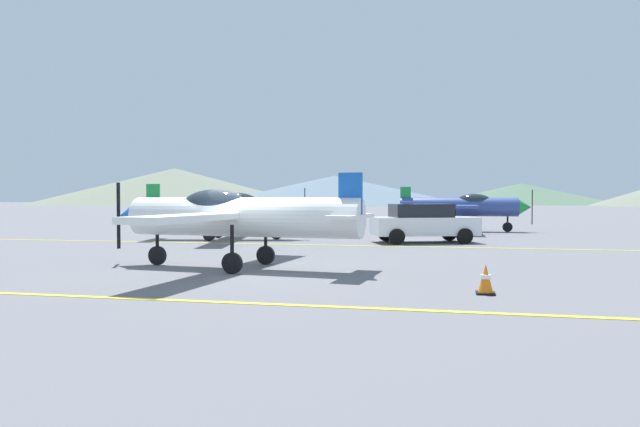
{
  "coord_description": "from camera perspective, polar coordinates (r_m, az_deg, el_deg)",
  "views": [
    {
      "loc": [
        5.13,
        -13.99,
        1.88
      ],
      "look_at": [
        -0.07,
        10.0,
        1.2
      ],
      "focal_mm": 32.09,
      "sensor_mm": 36.0,
      "label": 1
    }
  ],
  "objects": [
    {
      "name": "hill_left",
      "position": [
        173.89,
        -14.27,
        2.65
      ],
      "size": [
        80.94,
        80.94,
        10.53
      ],
      "primitive_type": "cone",
      "color": "slate",
      "rests_on": "ground_plane"
    },
    {
      "name": "car_sedan",
      "position": [
        24.28,
        10.26,
        -0.88
      ],
      "size": [
        4.65,
        3.14,
        1.62
      ],
      "color": "white",
      "rests_on": "ground_plane"
    },
    {
      "name": "apron_line_far",
      "position": [
        22.71,
        -0.86,
        -3.15
      ],
      "size": [
        80.0,
        0.16,
        0.01
      ],
      "primitive_type": "cube",
      "color": "yellow",
      "rests_on": "ground_plane"
    },
    {
      "name": "airplane_far",
      "position": [
        32.88,
        14.11,
        0.71
      ],
      "size": [
        7.19,
        8.31,
        2.5
      ],
      "color": "#33478C",
      "rests_on": "ground_plane"
    },
    {
      "name": "hill_centerleft",
      "position": [
        151.64,
        1.5,
        2.33
      ],
      "size": [
        70.11,
        70.11,
        7.75
      ],
      "primitive_type": "cone",
      "color": "slate",
      "rests_on": "ground_plane"
    },
    {
      "name": "airplane_near",
      "position": [
        15.34,
        -8.59,
        -0.19
      ],
      "size": [
        7.28,
        8.36,
        2.5
      ],
      "color": "white",
      "rests_on": "ground_plane"
    },
    {
      "name": "traffic_cone_front",
      "position": [
        11.64,
        16.19,
        -6.33
      ],
      "size": [
        0.36,
        0.36,
        0.59
      ],
      "color": "black",
      "rests_on": "ground_plane"
    },
    {
      "name": "hill_centerright",
      "position": [
        174.67,
        19.42,
        1.86
      ],
      "size": [
        52.54,
        52.54,
        6.01
      ],
      "primitive_type": "cone",
      "color": "#4C6651",
      "rests_on": "ground_plane"
    },
    {
      "name": "airplane_mid",
      "position": [
        26.06,
        -9.54,
        0.53
      ],
      "size": [
        7.31,
        8.34,
        2.5
      ],
      "color": "silver",
      "rests_on": "ground_plane"
    },
    {
      "name": "ground_plane",
      "position": [
        15.02,
        -7.87,
        -5.62
      ],
      "size": [
        400.0,
        400.0,
        0.0
      ],
      "primitive_type": "plane",
      "color": "slate"
    },
    {
      "name": "apron_line_near",
      "position": [
        11.02,
        -15.87,
        -8.26
      ],
      "size": [
        80.0,
        0.16,
        0.01
      ],
      "primitive_type": "cube",
      "color": "yellow",
      "rests_on": "ground_plane"
    }
  ]
}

